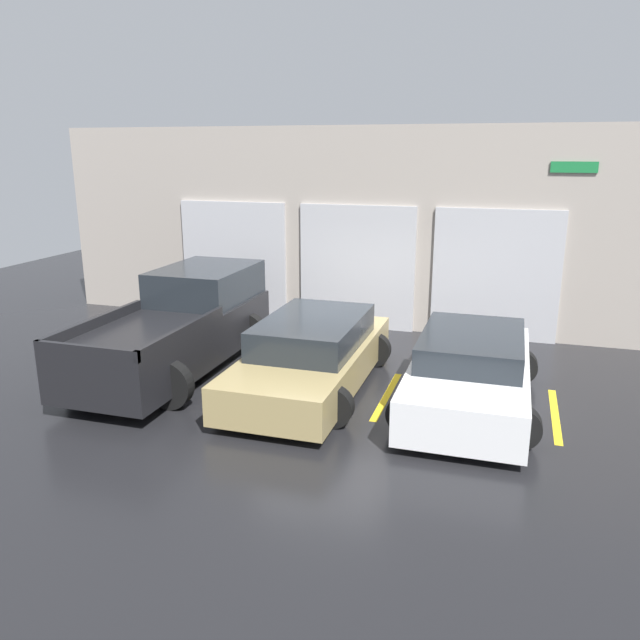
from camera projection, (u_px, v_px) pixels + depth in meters
ground_plane at (328, 368)px, 11.96m from camera, size 28.00×28.00×0.00m
shophouse_building at (369, 230)px, 14.39m from camera, size 15.48×0.68×4.57m
pickup_truck at (181, 325)px, 11.85m from camera, size 2.40×5.02×1.76m
sedan_white at (470, 371)px, 10.11m from camera, size 2.20×4.27×1.21m
sedan_side at (312, 355)px, 10.89m from camera, size 2.24×4.64×1.25m
parking_stripe_far_left at (115, 364)px, 12.18m from camera, size 0.12×2.20×0.01m
parking_stripe_left at (241, 379)px, 11.40m from camera, size 0.12×2.20×0.01m
parking_stripe_centre at (387, 396)px, 10.63m from camera, size 0.12×2.20×0.01m
parking_stripe_right at (555, 415)px, 9.86m from camera, size 0.12×2.20×0.01m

